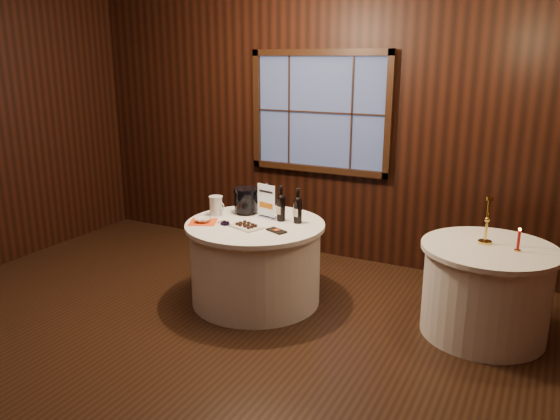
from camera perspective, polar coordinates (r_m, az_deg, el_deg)
The scene contains 16 objects.
ground at distance 4.53m, azimuth -8.96°, elevation -14.03°, with size 6.00×6.00×0.00m, color black.
back_wall at distance 6.15m, azimuth 4.24°, elevation 9.19°, with size 6.00×0.10×3.00m.
main_table at distance 5.12m, azimuth -2.56°, elevation -5.44°, with size 1.28×1.28×0.77m.
side_table at distance 4.83m, azimuth 20.67°, elevation -7.86°, with size 1.08×1.08×0.77m.
sign_stand at distance 5.10m, azimuth -1.38°, elevation 0.36°, with size 0.21×0.14×0.34m.
port_bottle_left at distance 5.02m, azimuth 0.11°, elevation 0.45°, with size 0.08×0.09×0.33m.
port_bottle_right at distance 4.96m, azimuth 1.87°, elevation 0.21°, with size 0.08×0.08×0.32m.
ice_bucket at distance 5.28m, azimuth -3.56°, elevation 1.03°, with size 0.24×0.24×0.25m.
chocolate_plate at distance 4.86m, azimuth -3.52°, elevation -1.68°, with size 0.32×0.27×0.04m.
chocolate_box at distance 4.74m, azimuth -0.37°, elevation -2.18°, with size 0.18×0.09×0.02m, color black.
grape_bunch at distance 4.95m, azimuth -5.68°, elevation -1.36°, with size 0.16×0.08×0.04m.
glass_pitcher at distance 5.25m, azimuth -6.69°, elevation 0.46°, with size 0.17×0.13×0.19m.
orange_napkin at distance 5.06m, azimuth -8.04°, elevation -1.25°, with size 0.24×0.24×0.00m, color #F34814.
cracker_bowl at distance 5.06m, azimuth -8.05°, elevation -1.03°, with size 0.15×0.15×0.04m, color white.
brass_candlestick at distance 4.72m, azimuth 20.77°, elevation -1.63°, with size 0.11×0.11×0.39m.
red_candle at distance 4.64m, azimuth 23.64°, elevation -3.08°, with size 0.05×0.05×0.19m.
Camera 1 is at (2.39, -3.15, 2.23)m, focal length 35.00 mm.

